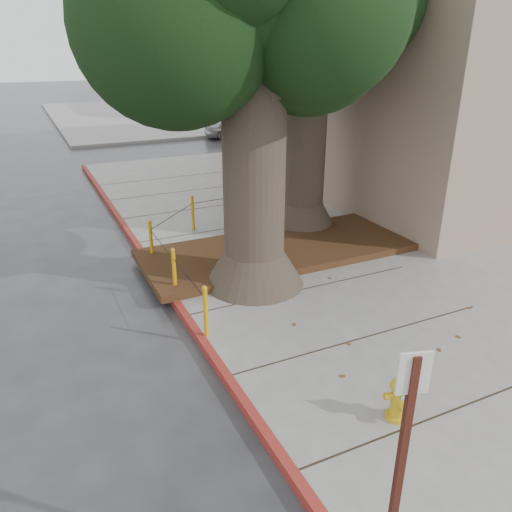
{
  "coord_description": "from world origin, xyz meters",
  "views": [
    {
      "loc": [
        -4.25,
        -5.73,
        4.74
      ],
      "look_at": [
        -0.62,
        1.95,
        1.1
      ],
      "focal_mm": 35.0,
      "sensor_mm": 36.0,
      "label": 1
    }
  ],
  "objects": [
    {
      "name": "ground",
      "position": [
        0.0,
        0.0,
        0.0
      ],
      "size": [
        140.0,
        140.0,
        0.0
      ],
      "primitive_type": "plane",
      "color": "#28282B",
      "rests_on": "ground"
    },
    {
      "name": "sidewalk_main",
      "position": [
        6.0,
        2.5,
        0.07
      ],
      "size": [
        16.0,
        26.0,
        0.15
      ],
      "primitive_type": "cube",
      "color": "slate",
      "rests_on": "ground"
    },
    {
      "name": "sidewalk_far",
      "position": [
        6.0,
        30.0,
        0.07
      ],
      "size": [
        16.0,
        20.0,
        0.15
      ],
      "primitive_type": "cube",
      "color": "slate",
      "rests_on": "ground"
    },
    {
      "name": "curb_red",
      "position": [
        -2.0,
        2.5,
        0.07
      ],
      "size": [
        0.14,
        26.0,
        0.16
      ],
      "primitive_type": "cube",
      "color": "maroon",
      "rests_on": "ground"
    },
    {
      "name": "planter_bed",
      "position": [
        0.9,
        3.9,
        0.23
      ],
      "size": [
        6.4,
        2.6,
        0.16
      ],
      "primitive_type": "cube",
      "color": "black",
      "rests_on": "sidewalk_main"
    },
    {
      "name": "building_corner",
      "position": [
        10.0,
        8.5,
        5.0
      ],
      "size": [
        12.0,
        13.0,
        10.0
      ],
      "primitive_type": "cube",
      "color": "gray",
      "rests_on": "ground"
    },
    {
      "name": "building_side_white",
      "position": [
        16.0,
        26.0,
        4.5
      ],
      "size": [
        10.0,
        10.0,
        9.0
      ],
      "primitive_type": "cube",
      "color": "silver",
      "rests_on": "ground"
    },
    {
      "name": "building_side_grey",
      "position": [
        22.0,
        32.0,
        6.0
      ],
      "size": [
        12.0,
        14.0,
        12.0
      ],
      "primitive_type": "cube",
      "color": "slate",
      "rests_on": "ground"
    },
    {
      "name": "tree_near",
      "position": [
        0.03,
        2.82,
        5.39
      ],
      "size": [
        4.5,
        3.8,
        7.68
      ],
      "color": "#4C3F33",
      "rests_on": "sidewalk_main"
    },
    {
      "name": "tree_far",
      "position": [
        2.64,
        5.32,
        5.02
      ],
      "size": [
        4.5,
        3.8,
        7.17
      ],
      "color": "#4C3F33",
      "rests_on": "sidewalk_main"
    },
    {
      "name": "bollard_ring",
      "position": [
        -0.87,
        4.38,
        0.66
      ],
      "size": [
        3.79,
        5.39,
        0.95
      ],
      "color": "#D0930B",
      "rests_on": "sidewalk_main"
    },
    {
      "name": "fire_hydrant",
      "position": [
        -0.32,
        -1.79,
        0.49
      ],
      "size": [
        0.38,
        0.36,
        0.71
      ],
      "rotation": [
        0.0,
        0.0,
        -0.2
      ],
      "color": "gold",
      "rests_on": "sidewalk_main"
    },
    {
      "name": "signpost",
      "position": [
        -1.95,
        -3.54,
        1.61
      ],
      "size": [
        0.25,
        0.09,
        2.57
      ],
      "rotation": [
        0.0,
        0.0,
        -0.3
      ],
      "color": "#471911",
      "rests_on": "sidewalk_main"
    },
    {
      "name": "car_silver",
      "position": [
        6.47,
        19.55,
        0.55
      ],
      "size": [
        3.36,
        1.61,
        1.11
      ],
      "primitive_type": "imported",
      "rotation": [
        0.0,
        0.0,
        1.48
      ],
      "color": "#A8A8AD",
      "rests_on": "ground"
    },
    {
      "name": "car_red",
      "position": [
        7.44,
        17.86,
        0.65
      ],
      "size": [
        4.06,
        1.76,
        1.3
      ],
      "primitive_type": "imported",
      "rotation": [
        0.0,
        0.0,
        1.67
      ],
      "color": "maroon",
      "rests_on": "ground"
    }
  ]
}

